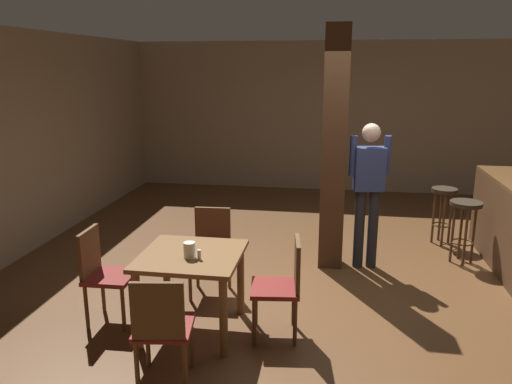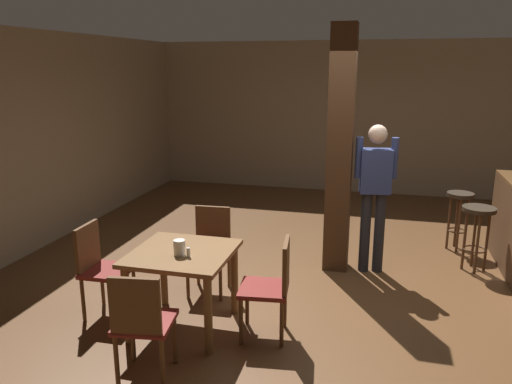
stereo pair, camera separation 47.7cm
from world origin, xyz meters
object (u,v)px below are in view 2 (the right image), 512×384
object	(u,v)px
chair_east	(272,283)
salt_shaker	(188,252)
bar_stool_mid	(459,208)
standing_person	(375,188)
chair_west	(100,265)
chair_north	(210,245)
bar_stool_near	(478,223)
chair_south	(142,320)
napkin_cup	(179,248)
dining_table	(183,265)

from	to	relation	value
chair_east	salt_shaker	size ratio (longest dim) A/B	10.47
salt_shaker	bar_stool_mid	world-z (taller)	salt_shaker
standing_person	bar_stool_mid	size ratio (longest dim) A/B	2.25
chair_west	salt_shaker	world-z (taller)	chair_west
chair_west	chair_east	xyz separation A→B (m)	(1.69, 0.01, 0.00)
chair_north	chair_east	world-z (taller)	same
chair_east	salt_shaker	world-z (taller)	chair_east
bar_stool_near	chair_north	bearing A→B (deg)	-155.61
chair_south	bar_stool_mid	bearing A→B (deg)	53.67
chair_south	standing_person	world-z (taller)	standing_person
chair_east	bar_stool_mid	bearing A→B (deg)	55.78
standing_person	bar_stool_near	world-z (taller)	standing_person
napkin_cup	bar_stool_mid	distance (m)	3.91
chair_south	chair_east	world-z (taller)	same
chair_north	napkin_cup	world-z (taller)	chair_north
bar_stool_mid	salt_shaker	bearing A→B (deg)	-131.62
salt_shaker	bar_stool_mid	distance (m)	3.87
dining_table	standing_person	distance (m)	2.42
bar_stool_near	dining_table	bearing A→B (deg)	-143.24
chair_south	standing_person	size ratio (longest dim) A/B	0.52
chair_west	bar_stool_mid	distance (m)	4.47
dining_table	standing_person	size ratio (longest dim) A/B	0.51
chair_north	chair_south	size ratio (longest dim) A/B	1.00
napkin_cup	chair_north	bearing A→B (deg)	92.79
chair_west	napkin_cup	xyz separation A→B (m)	(0.88, -0.13, 0.30)
chair_south	chair_east	xyz separation A→B (m)	(0.80, 0.88, 0.00)
bar_stool_near	bar_stool_mid	xyz separation A→B (m)	(-0.12, 0.68, -0.02)
chair_west	chair_south	distance (m)	1.25
napkin_cup	bar_stool_near	distance (m)	3.53
chair_west	standing_person	size ratio (longest dim) A/B	0.52
standing_person	salt_shaker	bearing A→B (deg)	-128.69
chair_west	dining_table	bearing A→B (deg)	-2.18
dining_table	chair_west	size ratio (longest dim) A/B	0.99
chair_south	bar_stool_near	bearing A→B (deg)	46.58
chair_east	standing_person	bearing A→B (deg)	65.20
salt_shaker	chair_south	bearing A→B (deg)	-97.10
chair_west	salt_shaker	size ratio (longest dim) A/B	10.47
chair_west	bar_stool_mid	xyz separation A→B (m)	(3.54, 2.74, 0.06)
dining_table	bar_stool_near	bearing A→B (deg)	36.76
chair_north	salt_shaker	xyz separation A→B (m)	(0.14, -0.93, 0.28)
dining_table	chair_north	size ratio (longest dim) A/B	0.99
dining_table	salt_shaker	distance (m)	0.24
chair_west	standing_person	xyz separation A→B (m)	(2.48, 1.73, 0.50)
napkin_cup	bar_stool_mid	xyz separation A→B (m)	(2.66, 2.86, -0.24)
bar_stool_mid	bar_stool_near	bearing A→B (deg)	-80.45
salt_shaker	chair_west	bearing A→B (deg)	171.09
dining_table	chair_north	xyz separation A→B (m)	(-0.03, 0.81, -0.10)
dining_table	chair_east	xyz separation A→B (m)	(0.82, 0.04, -0.10)
salt_shaker	bar_stool_near	distance (m)	3.48
dining_table	bar_stool_mid	bearing A→B (deg)	45.98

